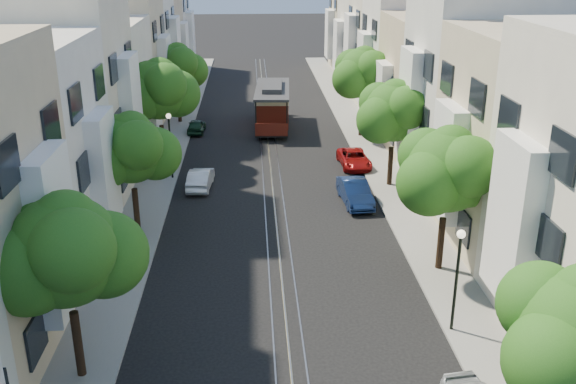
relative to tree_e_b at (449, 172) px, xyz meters
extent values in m
plane|color=black|center=(-7.26, 19.02, -4.73)|extent=(200.00, 200.00, 0.00)
cube|color=gray|center=(-0.01, 19.02, -4.67)|extent=(2.50, 80.00, 0.12)
cube|color=gray|center=(-14.51, 19.02, -4.67)|extent=(2.50, 80.00, 0.12)
cube|color=gray|center=(-7.81, 19.02, -4.72)|extent=(0.06, 80.00, 0.02)
cube|color=gray|center=(-7.26, 19.02, -4.72)|extent=(0.06, 80.00, 0.02)
cube|color=gray|center=(-6.71, 19.02, -4.72)|extent=(0.06, 80.00, 0.02)
cube|color=tan|center=(-7.26, 19.02, -4.73)|extent=(0.08, 80.00, 0.01)
cube|color=white|center=(0.94, -4.98, -0.11)|extent=(0.90, 3.04, 6.05)
cube|color=beige|center=(4.74, 3.02, 0.27)|extent=(7.00, 8.00, 10.00)
cube|color=white|center=(0.94, 3.02, -0.53)|extent=(0.90, 3.04, 5.50)
cube|color=silver|center=(4.74, 11.02, 1.27)|extent=(7.00, 8.00, 12.00)
cube|color=white|center=(0.94, 11.02, 0.31)|extent=(0.90, 3.04, 6.60)
cube|color=#C6B28C|center=(4.74, 19.02, -0.23)|extent=(7.00, 8.00, 9.00)
cube|color=white|center=(0.94, 19.02, -0.95)|extent=(0.90, 3.04, 4.95)
cube|color=white|center=(4.74, 27.02, 0.52)|extent=(7.00, 8.00, 10.50)
cube|color=white|center=(0.94, 27.02, -0.32)|extent=(0.90, 3.04, 5.78)
cube|color=beige|center=(4.74, 35.02, 1.02)|extent=(7.00, 8.00, 11.50)
cube|color=white|center=(0.94, 35.02, 0.10)|extent=(0.90, 3.04, 6.32)
cube|color=silver|center=(4.74, 43.02, 0.02)|extent=(7.00, 8.00, 9.50)
cube|color=white|center=(0.94, 43.02, -0.74)|extent=(0.90, 3.04, 5.23)
cube|color=beige|center=(4.74, 51.02, 0.27)|extent=(7.00, 8.00, 10.00)
cube|color=white|center=(0.94, 51.02, -0.53)|extent=(0.90, 3.04, 5.50)
cube|color=white|center=(-15.46, -4.98, -0.21)|extent=(0.90, 3.04, 5.93)
cube|color=white|center=(-19.26, 3.02, 0.17)|extent=(7.00, 8.00, 9.80)
cube|color=white|center=(-15.46, 3.02, -0.62)|extent=(0.90, 3.04, 5.39)
cube|color=beige|center=(-19.26, 11.02, 1.15)|extent=(7.00, 8.00, 11.76)
cube|color=white|center=(-15.46, 11.02, 0.21)|extent=(0.90, 3.04, 6.47)
cube|color=silver|center=(-19.26, 19.02, -0.32)|extent=(7.00, 8.00, 8.82)
cube|color=white|center=(-15.46, 19.02, -1.03)|extent=(0.90, 3.04, 4.85)
cube|color=beige|center=(-19.26, 27.02, 0.41)|extent=(7.00, 8.00, 10.29)
cube|color=white|center=(-15.46, 27.02, -0.41)|extent=(0.90, 3.04, 5.66)
cube|color=silver|center=(-19.26, 35.02, 0.90)|extent=(7.00, 8.00, 11.27)
cube|color=white|center=(-15.46, 35.02, 0.00)|extent=(0.90, 3.04, 6.20)
cube|color=#C6B28C|center=(-19.26, 43.02, -0.08)|extent=(7.00, 8.00, 9.31)
cube|color=white|center=(-15.46, 43.02, -0.82)|extent=(0.90, 3.04, 5.12)
cube|color=white|center=(-19.26, 51.02, 0.17)|extent=(7.00, 8.00, 9.80)
cube|color=white|center=(-15.46, 51.02, -0.62)|extent=(0.90, 3.04, 5.39)
sphere|color=#1E5014|center=(-1.01, -12.68, -0.56)|extent=(2.64, 2.64, 2.64)
cylinder|color=black|center=(-0.06, 0.02, -3.39)|extent=(0.30, 0.30, 2.45)
sphere|color=#1E5014|center=(-0.06, 0.02, 0.08)|extent=(3.64, 3.64, 3.64)
sphere|color=#1E5014|center=(1.04, 0.52, -0.32)|extent=(2.91, 2.91, 2.91)
sphere|color=#1E5014|center=(-1.01, -0.68, -0.22)|extent=(2.84, 2.84, 2.84)
sphere|color=#1E5014|center=(0.04, 0.12, 0.98)|extent=(2.18, 2.18, 2.18)
cylinder|color=black|center=(-0.06, 11.02, -3.42)|extent=(0.30, 0.30, 2.38)
sphere|color=#1E5014|center=(-0.06, 11.02, -0.06)|extent=(3.54, 3.54, 3.54)
sphere|color=#1E5014|center=(1.04, 11.52, -0.46)|extent=(2.83, 2.83, 2.83)
sphere|color=#1E5014|center=(-1.01, 10.32, -0.36)|extent=(2.76, 2.76, 2.76)
sphere|color=#1E5014|center=(0.04, 11.12, 0.84)|extent=(2.12, 2.12, 2.12)
cylinder|color=black|center=(-0.06, 22.02, -3.35)|extent=(0.30, 0.30, 2.52)
sphere|color=#1E5014|center=(-0.06, 22.02, 0.21)|extent=(3.74, 3.74, 3.74)
sphere|color=#1E5014|center=(1.04, 22.52, -0.19)|extent=(3.00, 3.00, 3.00)
sphere|color=#1E5014|center=(-1.01, 21.32, -0.09)|extent=(2.92, 2.92, 2.92)
sphere|color=#1E5014|center=(0.04, 22.12, 1.11)|extent=(2.25, 2.25, 2.25)
cylinder|color=black|center=(-14.46, -6.98, -3.39)|extent=(0.30, 0.30, 2.45)
sphere|color=#1E5014|center=(-14.46, -6.98, 0.08)|extent=(3.64, 3.64, 3.64)
sphere|color=#1E5014|center=(-13.36, -6.48, -0.32)|extent=(2.91, 2.91, 2.91)
sphere|color=#1E5014|center=(-15.41, -7.68, -0.22)|extent=(2.84, 2.84, 2.84)
sphere|color=#1E5014|center=(-14.36, -6.88, 0.98)|extent=(2.18, 2.18, 2.18)
cylinder|color=black|center=(-14.46, 5.02, -3.48)|extent=(0.30, 0.30, 2.27)
sphere|color=#1E5014|center=(-14.46, 5.02, -0.26)|extent=(3.38, 3.38, 3.38)
sphere|color=#1E5014|center=(-13.36, 5.52, -0.66)|extent=(2.70, 2.70, 2.70)
sphere|color=#1E5014|center=(-15.41, 4.32, -0.56)|extent=(2.64, 2.64, 2.64)
sphere|color=#1E5014|center=(-14.36, 5.12, 0.64)|extent=(2.03, 2.03, 2.03)
cylinder|color=black|center=(-14.46, 16.02, -3.30)|extent=(0.30, 0.30, 2.62)
sphere|color=#1E5014|center=(-14.46, 16.02, 0.41)|extent=(3.90, 3.90, 3.90)
sphere|color=#1E5014|center=(-13.36, 16.52, 0.01)|extent=(3.12, 3.12, 3.12)
sphere|color=#1E5014|center=(-15.41, 15.32, 0.11)|extent=(3.04, 3.04, 3.04)
sphere|color=#1E5014|center=(-14.36, 16.12, 1.31)|extent=(2.34, 2.34, 2.34)
cylinder|color=black|center=(-14.46, 27.02, -3.42)|extent=(0.30, 0.30, 2.38)
sphere|color=#1E5014|center=(-14.46, 27.02, -0.06)|extent=(3.54, 3.54, 3.54)
sphere|color=#1E5014|center=(-13.36, 27.52, -0.46)|extent=(2.83, 2.83, 2.83)
sphere|color=#1E5014|center=(-15.41, 26.32, -0.36)|extent=(2.76, 2.76, 2.76)
sphere|color=#1E5014|center=(-14.36, 27.12, 0.84)|extent=(2.12, 2.12, 2.12)
cylinder|color=black|center=(-0.96, -4.98, -2.61)|extent=(0.12, 0.12, 4.00)
sphere|color=#FFF2CC|center=(-0.96, -4.98, -0.61)|extent=(0.32, 0.32, 0.32)
cylinder|color=black|center=(-13.56, 13.02, -2.61)|extent=(0.12, 0.12, 4.00)
sphere|color=#FFF2CC|center=(-13.56, 13.02, -0.61)|extent=(0.32, 0.32, 0.32)
cube|color=black|center=(-6.76, 25.18, -4.25)|extent=(2.94, 8.66, 0.32)
cube|color=#4E150D|center=(-6.76, 25.18, -2.97)|extent=(2.86, 5.47, 2.56)
cube|color=beige|center=(-6.76, 25.18, -2.01)|extent=(2.92, 5.53, 0.64)
cube|color=#2D2D30|center=(-6.76, 25.18, -1.59)|extent=(3.15, 8.68, 0.19)
cube|color=#2D2D30|center=(-6.76, 25.18, -1.32)|extent=(1.77, 4.88, 0.37)
imported|color=#0D1D43|center=(-2.63, 8.29, -4.06)|extent=(1.74, 4.19, 1.35)
imported|color=maroon|center=(-1.66, 14.84, -4.18)|extent=(2.04, 4.09, 1.11)
imported|color=silver|center=(-11.66, 11.37, -4.13)|extent=(1.54, 3.75, 1.21)
imported|color=#153621|center=(-12.86, 23.86, -4.19)|extent=(1.39, 3.23, 1.09)
camera|label=1|loc=(-8.44, -25.67, 9.14)|focal=40.00mm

